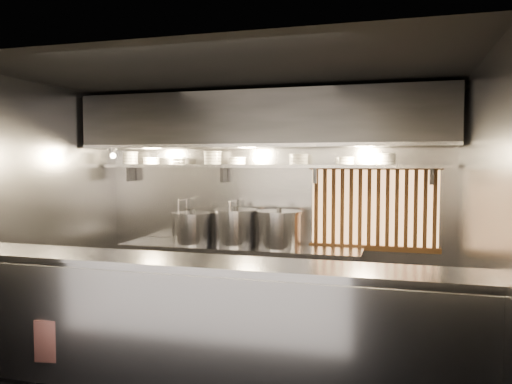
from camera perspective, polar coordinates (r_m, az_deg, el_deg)
The scene contains 26 objects.
floor at distance 5.32m, azimuth -2.53°, elevation -17.82°, with size 4.50×4.50×0.00m, color black.
ceiling at distance 5.04m, azimuth -2.62°, elevation 13.38°, with size 4.50×4.50×0.00m, color black.
wall_back at distance 6.42m, azimuth 1.66°, elevation -1.30°, with size 4.50×4.50×0.00m, color gray.
wall_left at distance 6.08m, azimuth -23.12°, elevation -1.84°, with size 3.00×3.00×0.00m, color gray.
wall_right at distance 4.79m, azimuth 23.97°, elevation -3.22°, with size 3.00×3.00×0.00m, color gray.
serving_counter at distance 4.29m, azimuth -6.74°, elevation -15.14°, with size 4.50×0.56×1.13m.
cooking_bench at distance 6.31m, azimuth -1.88°, elevation -10.14°, with size 3.00×0.70×0.90m, color #A1A1A6.
bowl_shelf at distance 6.23m, azimuth 1.26°, elevation 2.97°, with size 4.40×0.34×0.04m, color #A1A1A6.
exhaust_hood at distance 6.03m, azimuth 0.74°, elevation 8.13°, with size 4.40×0.81×0.65m.
wood_screen at distance 6.19m, azimuth 13.30°, elevation -1.76°, with size 1.56×0.09×1.04m.
faucet_left at distance 6.68m, azimuth -8.23°, elevation -1.95°, with size 0.04×0.30×0.50m.
faucet_right at distance 6.43m, azimuth -2.53°, elevation -2.13°, with size 0.04×0.30×0.50m.
heat_lamp at distance 6.55m, azimuth -16.15°, elevation 4.50°, with size 0.25×0.35×0.20m.
pendant_bulb at distance 6.14m, azimuth 0.08°, elevation 3.73°, with size 0.09×0.09×0.19m.
stock_pot_left at distance 6.23m, azimuth -2.34°, elevation -4.01°, with size 0.58×0.58×0.48m.
stock_pot_mid at distance 6.37m, azimuth -7.28°, elevation -4.08°, with size 0.63×0.63×0.44m.
stock_pot_right at distance 6.03m, azimuth 2.65°, elevation -4.25°, with size 0.64×0.64×0.48m.
red_placard at distance 4.73m, azimuth -22.59°, elevation -15.51°, with size 0.26×0.02×0.36m, color red.
bowl_stack_0 at distance 6.96m, azimuth -14.16°, elevation 3.78°, with size 0.21×0.21×0.17m.
bowl_stack_1 at distance 6.81m, azimuth -11.87°, elevation 3.50°, with size 0.23×0.23×0.09m.
bowl_stack_2 at distance 6.64m, azimuth -8.93°, elevation 3.54°, with size 0.21×0.21×0.09m.
bowl_stack_3 at distance 6.45m, azimuth -4.97°, elevation 3.91°, with size 0.24×0.24×0.17m.
bowl_stack_4 at distance 6.34m, azimuth -2.11°, elevation 3.59°, with size 0.22×0.22×0.09m.
bowl_stack_5 at distance 6.14m, azimuth 4.91°, elevation 3.76°, with size 0.24×0.24×0.13m.
bowl_stack_6 at distance 6.06m, azimuth 10.09°, elevation 3.54°, with size 0.24×0.24×0.09m.
bowl_stack_7 at distance 6.03m, azimuth 14.62°, elevation 3.66°, with size 0.22×0.22×0.13m.
Camera 1 is at (1.57, -4.71, 1.93)m, focal length 35.00 mm.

